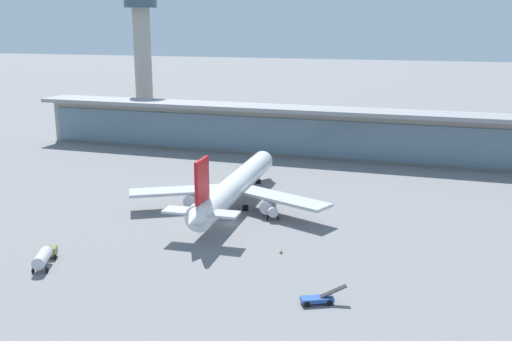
{
  "coord_description": "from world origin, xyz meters",
  "views": [
    {
      "loc": [
        40.82,
        -107.44,
        39.72
      ],
      "look_at": [
        0.0,
        17.22,
        7.24
      ],
      "focal_mm": 41.34,
      "sensor_mm": 36.0,
      "label": 1
    }
  ],
  "objects_px": {
    "control_tower": "(142,47)",
    "safety_cone_alpha": "(281,252)",
    "service_truck_near_nose_blue": "(318,299)",
    "service_truck_under_wing_red": "(272,208)",
    "airliner_on_stand": "(235,186)",
    "service_truck_mid_apron_olive": "(44,257)"
  },
  "relations": [
    {
      "from": "airliner_on_stand",
      "to": "service_truck_under_wing_red",
      "type": "xyz_separation_m",
      "value": [
        9.53,
        -3.07,
        -3.25
      ]
    },
    {
      "from": "service_truck_mid_apron_olive",
      "to": "safety_cone_alpha",
      "type": "xyz_separation_m",
      "value": [
        36.6,
        18.0,
        -1.39
      ]
    },
    {
      "from": "service_truck_mid_apron_olive",
      "to": "safety_cone_alpha",
      "type": "relative_size",
      "value": 12.55
    },
    {
      "from": "safety_cone_alpha",
      "to": "service_truck_mid_apron_olive",
      "type": "bearing_deg",
      "value": -153.81
    },
    {
      "from": "service_truck_under_wing_red",
      "to": "service_truck_mid_apron_olive",
      "type": "height_order",
      "value": "same"
    },
    {
      "from": "service_truck_mid_apron_olive",
      "to": "airliner_on_stand",
      "type": "bearing_deg",
      "value": 64.74
    },
    {
      "from": "control_tower",
      "to": "service_truck_mid_apron_olive",
      "type": "bearing_deg",
      "value": -69.04
    },
    {
      "from": "control_tower",
      "to": "safety_cone_alpha",
      "type": "distance_m",
      "value": 136.94
    },
    {
      "from": "airliner_on_stand",
      "to": "control_tower",
      "type": "bearing_deg",
      "value": 129.18
    },
    {
      "from": "airliner_on_stand",
      "to": "service_truck_near_nose_blue",
      "type": "distance_m",
      "value": 49.03
    },
    {
      "from": "service_truck_near_nose_blue",
      "to": "control_tower",
      "type": "relative_size",
      "value": 0.11
    },
    {
      "from": "service_truck_mid_apron_olive",
      "to": "service_truck_near_nose_blue",
      "type": "bearing_deg",
      "value": 0.93
    },
    {
      "from": "control_tower",
      "to": "safety_cone_alpha",
      "type": "height_order",
      "value": "control_tower"
    },
    {
      "from": "airliner_on_stand",
      "to": "safety_cone_alpha",
      "type": "xyz_separation_m",
      "value": [
        17.29,
        -22.93,
        -4.64
      ]
    },
    {
      "from": "airliner_on_stand",
      "to": "service_truck_under_wing_red",
      "type": "height_order",
      "value": "airliner_on_stand"
    },
    {
      "from": "service_truck_near_nose_blue",
      "to": "service_truck_under_wing_red",
      "type": "height_order",
      "value": "service_truck_under_wing_red"
    },
    {
      "from": "service_truck_mid_apron_olive",
      "to": "service_truck_under_wing_red",
      "type": "bearing_deg",
      "value": 52.71
    },
    {
      "from": "control_tower",
      "to": "service_truck_under_wing_red",
      "type": "bearing_deg",
      "value": -48.06
    },
    {
      "from": "airliner_on_stand",
      "to": "service_truck_mid_apron_olive",
      "type": "xyz_separation_m",
      "value": [
        -19.31,
        -40.94,
        -3.25
      ]
    },
    {
      "from": "service_truck_near_nose_blue",
      "to": "service_truck_mid_apron_olive",
      "type": "bearing_deg",
      "value": -179.07
    },
    {
      "from": "service_truck_under_wing_red",
      "to": "control_tower",
      "type": "xyz_separation_m",
      "value": [
        -75.57,
        84.11,
        30.2
      ]
    },
    {
      "from": "service_truck_under_wing_red",
      "to": "service_truck_mid_apron_olive",
      "type": "bearing_deg",
      "value": -127.29
    }
  ]
}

